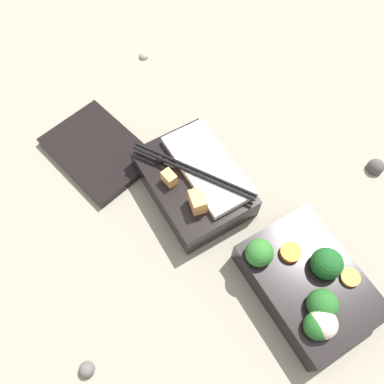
{
  "coord_description": "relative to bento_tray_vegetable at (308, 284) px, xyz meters",
  "views": [
    {
      "loc": [
        -0.14,
        0.18,
        0.54
      ],
      "look_at": [
        0.08,
        0.04,
        0.05
      ],
      "focal_mm": 35.0,
      "sensor_mm": 36.0,
      "label": 1
    }
  ],
  "objects": [
    {
      "name": "ground_plane",
      "position": [
        0.11,
        0.03,
        -0.03
      ],
      "size": [
        3.0,
        3.0,
        0.0
      ],
      "primitive_type": "plane",
      "color": "gray"
    },
    {
      "name": "bento_tray_vegetable",
      "position": [
        0.0,
        0.0,
        0.0
      ],
      "size": [
        0.18,
        0.13,
        0.08
      ],
      "color": "black",
      "rests_on": "ground_plane"
    },
    {
      "name": "bento_tray_rice",
      "position": [
        0.22,
        0.05,
        -0.0
      ],
      "size": [
        0.18,
        0.13,
        0.08
      ],
      "color": "black",
      "rests_on": "ground_plane"
    },
    {
      "name": "bento_lid",
      "position": [
        0.37,
        0.16,
        -0.02
      ],
      "size": [
        0.2,
        0.17,
        0.01
      ],
      "primitive_type": "cube",
      "rotation": [
        0.0,
        0.0,
        0.24
      ],
      "color": "black",
      "rests_on": "ground_plane"
    },
    {
      "name": "pebble_0",
      "position": [
        0.06,
        0.31,
        -0.03
      ],
      "size": [
        0.02,
        0.02,
        0.02
      ],
      "primitive_type": "sphere",
      "color": "#595651",
      "rests_on": "ground_plane"
    },
    {
      "name": "pebble_1",
      "position": [
        0.53,
        -0.02,
        -0.03
      ],
      "size": [
        0.02,
        0.02,
        0.02
      ],
      "primitive_type": "sphere",
      "color": "gray",
      "rests_on": "ground_plane"
    },
    {
      "name": "pebble_3",
      "position": [
        0.1,
        -0.23,
        -0.02
      ],
      "size": [
        0.03,
        0.03,
        0.03
      ],
      "primitive_type": "sphere",
      "color": "#474442",
      "rests_on": "ground_plane"
    }
  ]
}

